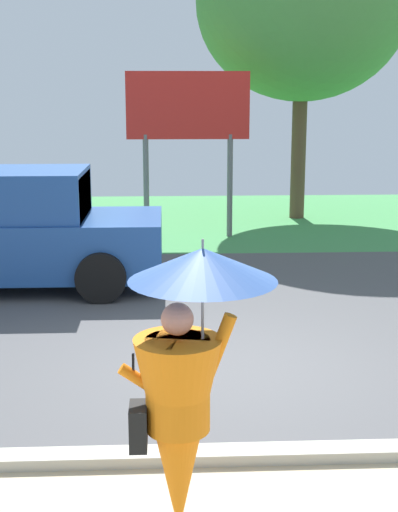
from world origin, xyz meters
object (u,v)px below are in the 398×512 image
object	(u,v)px
monk_pedestrian	(183,389)
pickup_truck	(0,233)
roadside_billboard	(188,118)
tree_center_back	(303,2)

from	to	relation	value
monk_pedestrian	pickup_truck	xyz separation A→B (m)	(-2.75, 6.80, -0.23)
pickup_truck	roadside_billboard	xyz separation A→B (m)	(3.13, 3.95, 1.68)
monk_pedestrian	pickup_truck	bearing A→B (deg)	96.73
pickup_truck	roadside_billboard	world-z (taller)	roadside_billboard
monk_pedestrian	roadside_billboard	xyz separation A→B (m)	(0.38, 10.75, 1.45)
tree_center_back	roadside_billboard	bearing A→B (deg)	-140.79
monk_pedestrian	tree_center_back	distance (m)	14.01
roadside_billboard	pickup_truck	bearing A→B (deg)	-128.44
monk_pedestrian	tree_center_back	size ratio (longest dim) A/B	0.29
monk_pedestrian	roadside_billboard	bearing A→B (deg)	72.67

